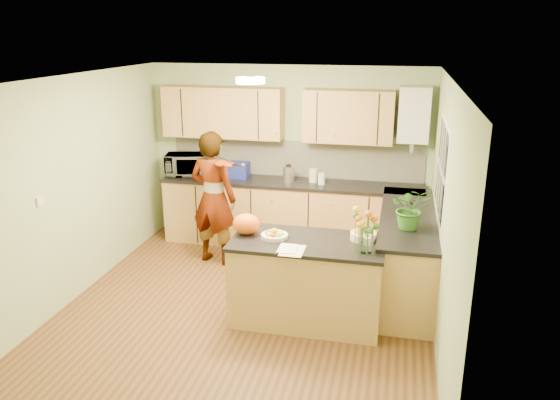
# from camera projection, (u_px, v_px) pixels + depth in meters

# --- Properties ---
(floor) EXTENTS (4.50, 4.50, 0.00)m
(floor) POSITION_uv_depth(u_px,v_px,m) (247.00, 308.00, 6.06)
(floor) COLOR #503016
(floor) RESTS_ON ground
(ceiling) EXTENTS (4.00, 4.50, 0.02)m
(ceiling) POSITION_uv_depth(u_px,v_px,m) (242.00, 79.00, 5.31)
(ceiling) COLOR silver
(ceiling) RESTS_ON wall_back
(wall_back) EXTENTS (4.00, 0.02, 2.50)m
(wall_back) POSITION_uv_depth(u_px,v_px,m) (288.00, 155.00, 7.78)
(wall_back) COLOR #97AF7D
(wall_back) RESTS_ON floor
(wall_front) EXTENTS (4.00, 0.02, 2.50)m
(wall_front) POSITION_uv_depth(u_px,v_px,m) (150.00, 302.00, 3.59)
(wall_front) COLOR #97AF7D
(wall_front) RESTS_ON floor
(wall_left) EXTENTS (0.02, 4.50, 2.50)m
(wall_left) POSITION_uv_depth(u_px,v_px,m) (73.00, 189.00, 6.10)
(wall_left) COLOR #97AF7D
(wall_left) RESTS_ON floor
(wall_right) EXTENTS (0.02, 4.50, 2.50)m
(wall_right) POSITION_uv_depth(u_px,v_px,m) (443.00, 215.00, 5.27)
(wall_right) COLOR #97AF7D
(wall_right) RESTS_ON floor
(back_counter) EXTENTS (3.64, 0.62, 0.94)m
(back_counter) POSITION_uv_depth(u_px,v_px,m) (291.00, 213.00, 7.72)
(back_counter) COLOR #B58A48
(back_counter) RESTS_ON floor
(right_counter) EXTENTS (0.62, 2.24, 0.94)m
(right_counter) POSITION_uv_depth(u_px,v_px,m) (406.00, 253.00, 6.36)
(right_counter) COLOR #B58A48
(right_counter) RESTS_ON floor
(splashback) EXTENTS (3.60, 0.02, 0.52)m
(splashback) POSITION_uv_depth(u_px,v_px,m) (295.00, 159.00, 7.76)
(splashback) COLOR beige
(splashback) RESTS_ON back_counter
(upper_cabinets) EXTENTS (3.20, 0.34, 0.70)m
(upper_cabinets) POSITION_uv_depth(u_px,v_px,m) (274.00, 114.00, 7.48)
(upper_cabinets) COLOR #B58A48
(upper_cabinets) RESTS_ON wall_back
(boiler) EXTENTS (0.40, 0.30, 0.86)m
(boiler) POSITION_uv_depth(u_px,v_px,m) (414.00, 115.00, 7.09)
(boiler) COLOR white
(boiler) RESTS_ON wall_back
(window_right) EXTENTS (0.01, 1.30, 1.05)m
(window_right) POSITION_uv_depth(u_px,v_px,m) (442.00, 170.00, 5.74)
(window_right) COLOR white
(window_right) RESTS_ON wall_right
(light_switch) EXTENTS (0.02, 0.09, 0.09)m
(light_switch) POSITION_uv_depth(u_px,v_px,m) (40.00, 201.00, 5.53)
(light_switch) COLOR white
(light_switch) RESTS_ON wall_left
(ceiling_lamp) EXTENTS (0.30, 0.30, 0.07)m
(ceiling_lamp) POSITION_uv_depth(u_px,v_px,m) (250.00, 80.00, 5.60)
(ceiling_lamp) COLOR #FFEABF
(ceiling_lamp) RESTS_ON ceiling
(peninsula_island) EXTENTS (1.57, 0.80, 0.90)m
(peninsula_island) POSITION_uv_depth(u_px,v_px,m) (307.00, 280.00, 5.71)
(peninsula_island) COLOR #B58A48
(peninsula_island) RESTS_ON floor
(fruit_dish) EXTENTS (0.28, 0.28, 0.10)m
(fruit_dish) POSITION_uv_depth(u_px,v_px,m) (274.00, 234.00, 5.63)
(fruit_dish) COLOR beige
(fruit_dish) RESTS_ON peninsula_island
(orange_bowl) EXTENTS (0.27, 0.27, 0.16)m
(orange_bowl) POSITION_uv_depth(u_px,v_px,m) (363.00, 234.00, 5.58)
(orange_bowl) COLOR beige
(orange_bowl) RESTS_ON peninsula_island
(flower_vase) EXTENTS (0.29, 0.29, 0.53)m
(flower_vase) POSITION_uv_depth(u_px,v_px,m) (367.00, 218.00, 5.17)
(flower_vase) COLOR silver
(flower_vase) RESTS_ON peninsula_island
(orange_bag) EXTENTS (0.34, 0.30, 0.22)m
(orange_bag) POSITION_uv_depth(u_px,v_px,m) (246.00, 224.00, 5.72)
(orange_bag) COLOR #E15712
(orange_bag) RESTS_ON peninsula_island
(papers) EXTENTS (0.22, 0.31, 0.01)m
(papers) POSITION_uv_depth(u_px,v_px,m) (292.00, 250.00, 5.31)
(papers) COLOR white
(papers) RESTS_ON peninsula_island
(violinist) EXTENTS (0.72, 0.55, 1.76)m
(violinist) POSITION_uv_depth(u_px,v_px,m) (213.00, 198.00, 7.03)
(violinist) COLOR #E0A089
(violinist) RESTS_ON floor
(violin) EXTENTS (0.61, 0.53, 0.15)m
(violin) POSITION_uv_depth(u_px,v_px,m) (222.00, 163.00, 6.63)
(violin) COLOR #4F1304
(violin) RESTS_ON violinist
(microwave) EXTENTS (0.63, 0.50, 0.31)m
(microwave) POSITION_uv_depth(u_px,v_px,m) (186.00, 165.00, 7.86)
(microwave) COLOR white
(microwave) RESTS_ON back_counter
(blue_box) EXTENTS (0.29, 0.22, 0.23)m
(blue_box) POSITION_uv_depth(u_px,v_px,m) (239.00, 170.00, 7.74)
(blue_box) COLOR navy
(blue_box) RESTS_ON back_counter
(kettle) EXTENTS (0.16, 0.16, 0.30)m
(kettle) POSITION_uv_depth(u_px,v_px,m) (289.00, 173.00, 7.52)
(kettle) COLOR silver
(kettle) RESTS_ON back_counter
(jar_cream) EXTENTS (0.16, 0.16, 0.18)m
(jar_cream) POSITION_uv_depth(u_px,v_px,m) (313.00, 175.00, 7.52)
(jar_cream) COLOR beige
(jar_cream) RESTS_ON back_counter
(jar_white) EXTENTS (0.10, 0.10, 0.15)m
(jar_white) POSITION_uv_depth(u_px,v_px,m) (322.00, 179.00, 7.42)
(jar_white) COLOR white
(jar_white) RESTS_ON back_counter
(potted_plant) EXTENTS (0.46, 0.42, 0.46)m
(potted_plant) POSITION_uv_depth(u_px,v_px,m) (411.00, 208.00, 5.72)
(potted_plant) COLOR #316722
(potted_plant) RESTS_ON right_counter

